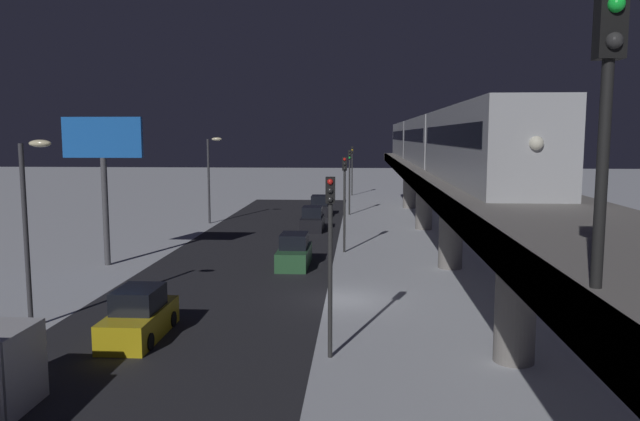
{
  "coord_description": "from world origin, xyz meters",
  "views": [
    {
      "loc": [
        -0.79,
        28.47,
        7.81
      ],
      "look_at": [
        1.96,
        -13.87,
        2.6
      ],
      "focal_mm": 34.33,
      "sensor_mm": 36.0,
      "label": 1
    }
  ],
  "objects_px": {
    "traffic_light_near": "(330,241)",
    "traffic_light_mid": "(345,190)",
    "subway_train": "(432,140)",
    "rail_signal": "(607,88)",
    "commercial_billboard": "(103,152)",
    "traffic_light_far": "(350,172)",
    "sedan_black_2": "(320,207)",
    "traffic_light_distant": "(352,163)",
    "sedan_yellow": "(139,318)",
    "sedan_green": "(294,253)",
    "sedan_black": "(312,221)"
  },
  "relations": [
    {
      "from": "sedan_black",
      "to": "commercial_billboard",
      "type": "xyz_separation_m",
      "value": [
        11.33,
        14.58,
        6.03
      ]
    },
    {
      "from": "sedan_black_2",
      "to": "traffic_light_mid",
      "type": "xyz_separation_m",
      "value": [
        -2.9,
        18.98,
        3.4
      ]
    },
    {
      "from": "sedan_yellow",
      "to": "traffic_light_far",
      "type": "xyz_separation_m",
      "value": [
        -7.5,
        -37.76,
        3.41
      ]
    },
    {
      "from": "subway_train",
      "to": "traffic_light_near",
      "type": "relative_size",
      "value": 8.67
    },
    {
      "from": "commercial_billboard",
      "to": "traffic_light_far",
      "type": "bearing_deg",
      "value": -119.9
    },
    {
      "from": "traffic_light_near",
      "to": "traffic_light_far",
      "type": "height_order",
      "value": "same"
    },
    {
      "from": "subway_train",
      "to": "commercial_billboard",
      "type": "bearing_deg",
      "value": 28.81
    },
    {
      "from": "subway_train",
      "to": "traffic_light_far",
      "type": "xyz_separation_m",
      "value": [
        6.4,
        -13.41,
        -3.29
      ]
    },
    {
      "from": "sedan_yellow",
      "to": "commercial_billboard",
      "type": "relative_size",
      "value": 0.5
    },
    {
      "from": "rail_signal",
      "to": "commercial_billboard",
      "type": "xyz_separation_m",
      "value": [
        18.52,
        -27.02,
        -1.61
      ]
    },
    {
      "from": "sedan_yellow",
      "to": "traffic_light_distant",
      "type": "distance_m",
      "value": 58.06
    },
    {
      "from": "sedan_black_2",
      "to": "traffic_light_distant",
      "type": "xyz_separation_m",
      "value": [
        -2.9,
        -20.46,
        3.4
      ]
    },
    {
      "from": "sedan_green",
      "to": "commercial_billboard",
      "type": "xyz_separation_m",
      "value": [
        11.33,
        0.52,
        6.03
      ]
    },
    {
      "from": "commercial_billboard",
      "to": "sedan_yellow",
      "type": "bearing_deg",
      "value": 117.39
    },
    {
      "from": "sedan_black_2",
      "to": "traffic_light_mid",
      "type": "relative_size",
      "value": 0.7
    },
    {
      "from": "sedan_green",
      "to": "traffic_light_near",
      "type": "distance_m",
      "value": 15.84
    },
    {
      "from": "sedan_green",
      "to": "traffic_light_distant",
      "type": "relative_size",
      "value": 0.71
    },
    {
      "from": "rail_signal",
      "to": "traffic_light_mid",
      "type": "distance_m",
      "value": 32.62
    },
    {
      "from": "sedan_yellow",
      "to": "sedan_black",
      "type": "distance_m",
      "value": 27.96
    },
    {
      "from": "sedan_black_2",
      "to": "traffic_light_far",
      "type": "relative_size",
      "value": 0.7
    },
    {
      "from": "traffic_light_distant",
      "to": "subway_train",
      "type": "bearing_deg",
      "value": 100.92
    },
    {
      "from": "sedan_black_2",
      "to": "commercial_billboard",
      "type": "distance_m",
      "value": 27.23
    },
    {
      "from": "traffic_light_distant",
      "to": "sedan_yellow",
      "type": "bearing_deg",
      "value": 82.57
    },
    {
      "from": "traffic_light_distant",
      "to": "commercial_billboard",
      "type": "relative_size",
      "value": 0.72
    },
    {
      "from": "rail_signal",
      "to": "sedan_black",
      "type": "distance_m",
      "value": 42.9
    },
    {
      "from": "sedan_yellow",
      "to": "commercial_billboard",
      "type": "distance_m",
      "value": 15.84
    },
    {
      "from": "traffic_light_far",
      "to": "traffic_light_distant",
      "type": "height_order",
      "value": "same"
    },
    {
      "from": "subway_train",
      "to": "sedan_green",
      "type": "distance_m",
      "value": 15.76
    },
    {
      "from": "subway_train",
      "to": "sedan_black",
      "type": "xyz_separation_m",
      "value": [
        9.3,
        -3.24,
        -6.69
      ]
    },
    {
      "from": "sedan_black",
      "to": "traffic_light_mid",
      "type": "relative_size",
      "value": 0.65
    },
    {
      "from": "traffic_light_far",
      "to": "sedan_black",
      "type": "bearing_deg",
      "value": 74.1
    },
    {
      "from": "sedan_black_2",
      "to": "traffic_light_far",
      "type": "distance_m",
      "value": 4.53
    },
    {
      "from": "subway_train",
      "to": "traffic_light_near",
      "type": "bearing_deg",
      "value": 76.19
    },
    {
      "from": "commercial_billboard",
      "to": "sedan_green",
      "type": "bearing_deg",
      "value": -177.38
    },
    {
      "from": "subway_train",
      "to": "sedan_yellow",
      "type": "relative_size",
      "value": 12.35
    },
    {
      "from": "sedan_black",
      "to": "traffic_light_near",
      "type": "relative_size",
      "value": 0.65
    },
    {
      "from": "rail_signal",
      "to": "sedan_yellow",
      "type": "xyz_separation_m",
      "value": [
        11.78,
        -14.02,
        -7.65
      ]
    },
    {
      "from": "sedan_yellow",
      "to": "traffic_light_far",
      "type": "height_order",
      "value": "traffic_light_far"
    },
    {
      "from": "sedan_black",
      "to": "traffic_light_mid",
      "type": "height_order",
      "value": "traffic_light_mid"
    },
    {
      "from": "rail_signal",
      "to": "traffic_light_far",
      "type": "relative_size",
      "value": 0.62
    },
    {
      "from": "sedan_yellow",
      "to": "traffic_light_distant",
      "type": "height_order",
      "value": "traffic_light_distant"
    },
    {
      "from": "traffic_light_near",
      "to": "traffic_light_mid",
      "type": "relative_size",
      "value": 1.0
    },
    {
      "from": "sedan_black_2",
      "to": "traffic_light_distant",
      "type": "height_order",
      "value": "traffic_light_distant"
    },
    {
      "from": "sedan_green",
      "to": "traffic_light_mid",
      "type": "height_order",
      "value": "traffic_light_mid"
    },
    {
      "from": "traffic_light_near",
      "to": "traffic_light_mid",
      "type": "distance_m",
      "value": 19.72
    },
    {
      "from": "traffic_light_distant",
      "to": "sedan_green",
      "type": "bearing_deg",
      "value": 86.23
    },
    {
      "from": "rail_signal",
      "to": "traffic_light_distant",
      "type": "bearing_deg",
      "value": -86.57
    },
    {
      "from": "traffic_light_distant",
      "to": "commercial_billboard",
      "type": "distance_m",
      "value": 46.78
    },
    {
      "from": "traffic_light_near",
      "to": "commercial_billboard",
      "type": "height_order",
      "value": "commercial_billboard"
    },
    {
      "from": "rail_signal",
      "to": "sedan_yellow",
      "type": "bearing_deg",
      "value": -49.96
    }
  ]
}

